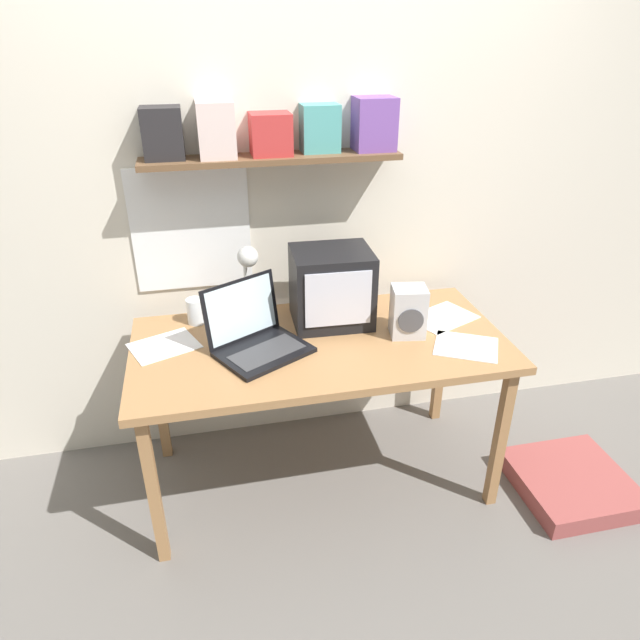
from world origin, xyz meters
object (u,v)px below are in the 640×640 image
object	(u,v)px
juice_glass	(196,312)
printed_handout	(466,346)
desk_lamp	(248,271)
loose_paper_near_monitor	(442,317)
open_notebook	(164,346)
floor_cushion	(571,483)
corner_desk	(320,354)
space_heater	(408,312)
laptop	(254,333)
crt_monitor	(332,287)

from	to	relation	value
juice_glass	printed_handout	world-z (taller)	juice_glass
desk_lamp	loose_paper_near_monitor	xyz separation A→B (m)	(0.86, -0.14, -0.25)
desk_lamp	open_notebook	xyz separation A→B (m)	(-0.38, -0.13, -0.25)
printed_handout	loose_paper_near_monitor	xyz separation A→B (m)	(0.01, 0.27, -0.00)
loose_paper_near_monitor	floor_cushion	bearing A→B (deg)	-38.77
corner_desk	printed_handout	xyz separation A→B (m)	(0.58, -0.18, 0.06)
floor_cushion	printed_handout	bearing A→B (deg)	163.17
space_heater	corner_desk	bearing A→B (deg)	-173.81
space_heater	loose_paper_near_monitor	size ratio (longest dim) A/B	0.63
laptop	juice_glass	bearing A→B (deg)	100.60
open_notebook	laptop	bearing A→B (deg)	-14.38
floor_cushion	desk_lamp	bearing A→B (deg)	157.76
desk_lamp	juice_glass	world-z (taller)	desk_lamp
juice_glass	space_heater	world-z (taller)	space_heater
crt_monitor	desk_lamp	world-z (taller)	desk_lamp
laptop	juice_glass	distance (m)	0.36
desk_lamp	printed_handout	bearing A→B (deg)	-36.09
crt_monitor	laptop	bearing A→B (deg)	-153.29
desk_lamp	floor_cushion	world-z (taller)	desk_lamp
juice_glass	loose_paper_near_monitor	bearing A→B (deg)	-9.97
corner_desk	space_heater	distance (m)	0.42
laptop	crt_monitor	bearing A→B (deg)	-4.36
open_notebook	space_heater	bearing A→B (deg)	-6.63
crt_monitor	floor_cushion	distance (m)	1.45
corner_desk	crt_monitor	distance (m)	0.30
open_notebook	loose_paper_near_monitor	xyz separation A→B (m)	(1.23, -0.01, 0.00)
crt_monitor	printed_handout	bearing A→B (deg)	-32.81
juice_glass	printed_handout	bearing A→B (deg)	-22.84
laptop	open_notebook	distance (m)	0.38
juice_glass	floor_cushion	bearing A→B (deg)	-20.89
corner_desk	floor_cushion	distance (m)	1.34
space_heater	loose_paper_near_monitor	xyz separation A→B (m)	(0.21, 0.11, -0.11)
laptop	desk_lamp	size ratio (longest dim) A/B	1.23
loose_paper_near_monitor	floor_cushion	distance (m)	0.99
floor_cushion	space_heater	bearing A→B (deg)	156.88
crt_monitor	laptop	distance (m)	0.41
crt_monitor	space_heater	bearing A→B (deg)	-31.23
desk_lamp	space_heater	world-z (taller)	desk_lamp
laptop	floor_cushion	size ratio (longest dim) A/B	0.91
crt_monitor	juice_glass	world-z (taller)	crt_monitor
laptop	space_heater	bearing A→B (deg)	-31.03
laptop	floor_cushion	world-z (taller)	laptop
crt_monitor	space_heater	size ratio (longest dim) A/B	1.61
crt_monitor	juice_glass	bearing A→B (deg)	171.46
laptop	desk_lamp	xyz separation A→B (m)	(0.01, 0.23, 0.18)
floor_cushion	crt_monitor	bearing A→B (deg)	153.82
laptop	printed_handout	world-z (taller)	laptop
corner_desk	open_notebook	bearing A→B (deg)	171.55
corner_desk	loose_paper_near_monitor	xyz separation A→B (m)	(0.59, 0.09, 0.06)
desk_lamp	printed_handout	world-z (taller)	desk_lamp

